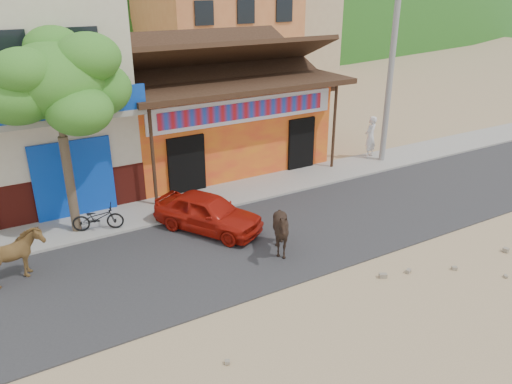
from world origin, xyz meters
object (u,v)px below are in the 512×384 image
(utility_pole, at_px, (391,65))
(scooter, at_px, (98,218))
(cow_tan, at_px, (11,259))
(pedestrian, at_px, (370,137))
(tree, at_px, (63,137))
(cow_dark, at_px, (281,231))
(red_car, at_px, (208,212))

(utility_pole, height_order, scooter, utility_pole)
(scooter, bearing_deg, utility_pole, -69.39)
(cow_tan, xyz_separation_m, pedestrian, (14.59, 2.89, 0.28))
(tree, height_order, cow_dark, tree)
(utility_pole, relative_size, pedestrian, 4.44)
(tree, height_order, pedestrian, tree)
(utility_pole, relative_size, cow_dark, 5.38)
(tree, bearing_deg, pedestrian, 3.64)
(cow_dark, distance_m, red_car, 2.69)
(tree, bearing_deg, cow_tan, -133.51)
(tree, distance_m, utility_pole, 12.84)
(red_car, height_order, scooter, red_car)
(cow_tan, height_order, cow_dark, cow_dark)
(utility_pole, xyz_separation_m, pedestrian, (-0.20, 0.60, -3.10))
(utility_pole, xyz_separation_m, red_car, (-9.20, -2.09, -3.49))
(cow_dark, bearing_deg, scooter, -153.43)
(cow_dark, xyz_separation_m, red_car, (-1.14, 2.43, -0.15))
(cow_dark, xyz_separation_m, pedestrian, (7.86, 5.12, 0.24))
(scooter, bearing_deg, pedestrian, -66.49)
(scooter, bearing_deg, cow_dark, -115.82)
(cow_tan, bearing_deg, utility_pole, -100.83)
(cow_dark, bearing_deg, tree, -151.86)
(cow_tan, bearing_deg, red_car, -107.57)
(cow_dark, height_order, red_car, cow_dark)
(scooter, bearing_deg, red_car, -99.30)
(red_car, bearing_deg, cow_tan, 150.65)
(utility_pole, xyz_separation_m, cow_tan, (-14.79, -2.29, -3.38))
(cow_tan, relative_size, red_car, 0.47)
(cow_dark, distance_m, pedestrian, 9.39)
(cow_tan, bearing_deg, pedestrian, -98.42)
(cow_tan, distance_m, cow_dark, 7.08)
(cow_dark, bearing_deg, pedestrian, 103.57)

